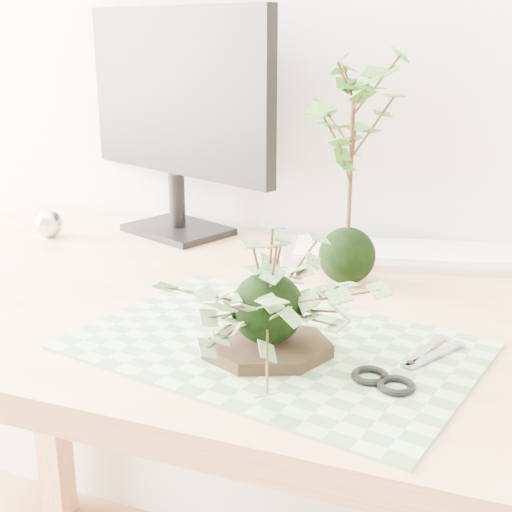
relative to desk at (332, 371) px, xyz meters
name	(u,v)px	position (x,y,z in m)	size (l,w,h in m)	color
desk	(332,371)	(0.00, 0.00, 0.00)	(1.60, 0.70, 0.74)	#DDB287
cutting_mat	(275,346)	(-0.04, -0.13, 0.09)	(0.47, 0.32, 0.00)	#527E51
stone_dish	(267,347)	(-0.04, -0.16, 0.10)	(0.16, 0.16, 0.01)	black
ivy_kokedama	(268,276)	(-0.04, -0.16, 0.19)	(0.30, 0.30, 0.17)	black
maple_kokedama	(353,116)	(-0.02, 0.13, 0.34)	(0.25, 0.25, 0.36)	black
keyboard	(435,255)	(0.09, 0.29, 0.10)	(0.53, 0.26, 0.02)	silver
monitor	(176,106)	(-0.39, 0.29, 0.33)	(0.44, 0.21, 0.41)	black
foil_ball	(49,223)	(-0.60, 0.17, 0.11)	(0.05, 0.05, 0.05)	silver
scissors	(402,376)	(0.12, -0.17, 0.10)	(0.09, 0.18, 0.01)	#9D9D9D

